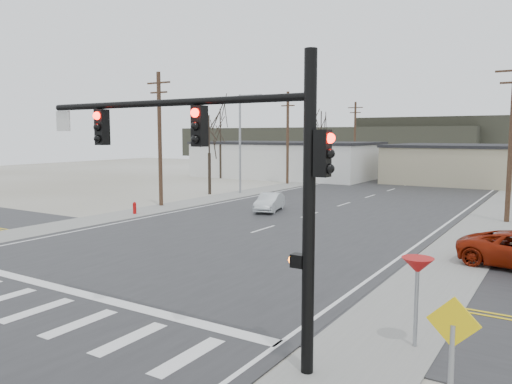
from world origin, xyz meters
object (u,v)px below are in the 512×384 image
Objects in this scene: traffic_signal_mast at (236,165)px; fire_hydrant at (135,208)px; car_far_b at (449,167)px; sedan_crossing at (270,202)px; car_far_a at (423,177)px.

traffic_signal_mast is 10.29× the size of fire_hydrant.
traffic_signal_mast is at bearing -86.60° from car_far_b.
fire_hydrant is 0.23× the size of sedan_crossing.
fire_hydrant is 33.66m from car_far_a.
traffic_signal_mast reaches higher than sedan_crossing.
traffic_signal_mast is 23.35m from sedan_crossing.
car_far_a is at bearing 65.51° from sedan_crossing.
car_far_a is at bearing -90.20° from car_far_b.
car_far_a is (11.35, 31.69, 0.34)m from fire_hydrant.
car_far_a reaches higher than car_far_b.
fire_hydrant is 9.28m from sedan_crossing.
car_far_a is 19.73m from car_far_b.
traffic_signal_mast is 2.16× the size of car_far_b.
sedan_crossing reaches higher than fire_hydrant.
car_far_b is at bearing 70.97° from sedan_crossing.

